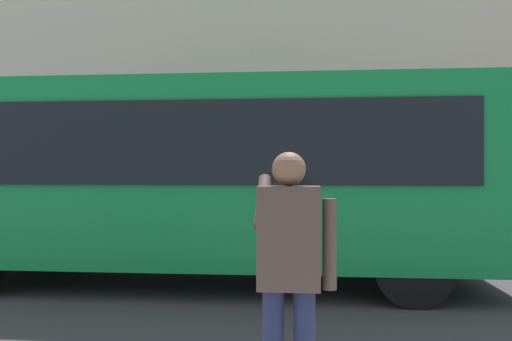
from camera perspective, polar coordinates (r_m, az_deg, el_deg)
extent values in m
plane|color=#38383A|center=(8.01, 5.53, -12.55)|extent=(60.00, 60.00, 0.00)
cube|color=beige|center=(15.24, 5.33, 16.17)|extent=(28.00, 0.80, 12.00)
cube|color=maroon|center=(14.53, 19.34, 4.92)|extent=(4.40, 1.10, 0.24)
cube|color=#0F7238|center=(7.66, -6.67, -0.30)|extent=(9.00, 2.50, 2.60)
cube|color=black|center=(6.45, -8.96, 3.22)|extent=(7.60, 0.06, 1.10)
cylinder|color=black|center=(9.81, -22.85, -7.28)|extent=(1.00, 0.28, 1.00)
cylinder|color=black|center=(8.81, 14.59, -8.11)|extent=(1.00, 0.28, 1.00)
cylinder|color=black|center=(6.67, 17.76, -10.68)|extent=(1.00, 0.28, 1.00)
cube|color=#473833|center=(3.20, 3.82, -7.72)|extent=(0.40, 0.24, 0.66)
sphere|color=brown|center=(3.17, 3.82, 0.18)|extent=(0.22, 0.22, 0.22)
cylinder|color=#473833|center=(3.21, 8.51, -8.41)|extent=(0.09, 0.09, 0.58)
cylinder|color=#473833|center=(3.35, 0.79, -3.61)|extent=(0.09, 0.48, 0.37)
cube|color=black|center=(3.48, 2.28, -0.18)|extent=(0.07, 0.01, 0.14)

